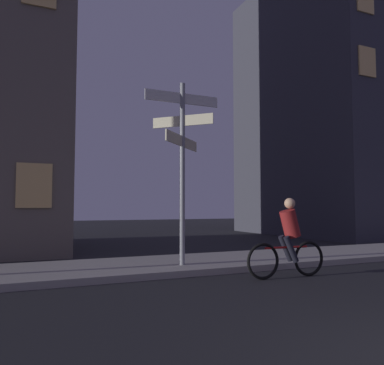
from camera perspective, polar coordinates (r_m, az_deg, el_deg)
sidewalk_kerb at (r=9.45m, az=0.59°, el=-11.91°), size 40.00×2.57×0.14m
signpost at (r=8.71m, az=-1.45°, el=4.46°), size 1.79×1.28×4.12m
cyclist at (r=8.10m, az=14.13°, el=-8.35°), size 1.82×0.34×1.61m
building_right_block at (r=22.86m, az=21.53°, el=10.11°), size 8.45×9.22×13.53m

